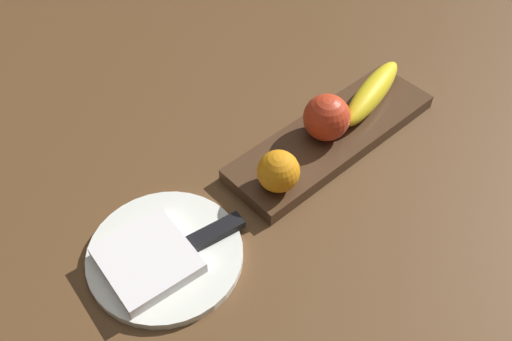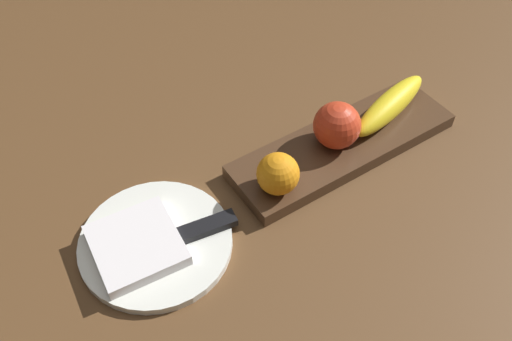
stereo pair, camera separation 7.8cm
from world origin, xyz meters
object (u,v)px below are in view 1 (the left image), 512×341
Objects in this scene: fruit_tray at (332,136)px; knife at (201,237)px; orange_near_apple at (280,173)px; dinner_plate at (165,255)px; apple at (327,117)px; banana at (372,92)px; folded_napkin at (147,260)px.

fruit_tray and knife have the same top height.
orange_near_apple is 0.19m from dinner_plate.
knife is (0.28, 0.02, 0.01)m from fruit_tray.
dinner_plate is (0.31, 0.00, -0.05)m from apple.
fruit_tray is at bearing -11.51° from banana.
apple is at bearing -179.27° from dinner_plate.
apple is 0.40× the size of knife.
orange_near_apple reaches higher than dinner_plate.
knife is at bearing 162.60° from dinner_plate.
fruit_tray is 2.08× the size of knife.
apple is 0.40× the size of banana.
dinner_plate is at bearing 0.00° from fruit_tray.
fruit_tray is 2.05× the size of banana.
banana is 0.24m from orange_near_apple.
banana is 1.59× the size of folded_napkin.
banana is 0.45m from folded_napkin.
dinner_plate is at bearing 180.00° from folded_napkin.
dinner_plate is (0.43, 0.01, -0.04)m from banana.
banana is 0.43m from dinner_plate.
apple is 0.27m from knife.
banana is 2.97× the size of orange_near_apple.
banana is at bearing -179.23° from folded_napkin.
folded_napkin reaches higher than dinner_plate.
orange_near_apple is at bearing 10.49° from fruit_tray.
knife is (-0.08, 0.02, -0.00)m from folded_napkin.
folded_napkin is (0.03, -0.00, 0.02)m from dinner_plate.
folded_napkin is at bearing -0.00° from fruit_tray.
apple reaches higher than orange_near_apple.
orange_near_apple reaches higher than knife.
apple is at bearing -166.56° from orange_near_apple.
folded_napkin reaches higher than fruit_tray.
apple reaches higher than fruit_tray.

